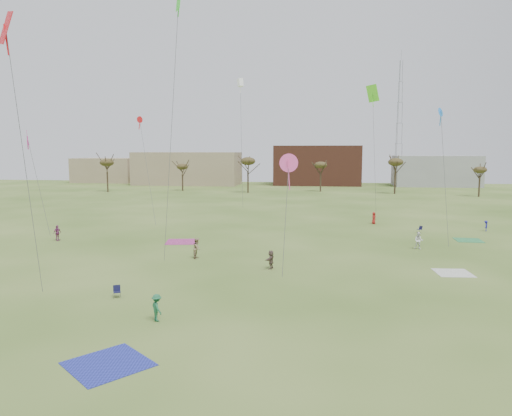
# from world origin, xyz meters

# --- Properties ---
(ground) EXTENTS (260.00, 260.00, 0.00)m
(ground) POSITION_xyz_m (0.00, 0.00, 0.00)
(ground) COLOR #39591B
(ground) RESTS_ON ground
(flyer_near_center) EXTENTS (1.20, 1.25, 1.71)m
(flyer_near_center) POSITION_xyz_m (-4.40, -1.79, 0.85)
(flyer_near_center) COLOR #21633E
(flyer_near_center) RESTS_ON ground
(spectator_fore_b) EXTENTS (0.79, 0.99, 1.97)m
(spectator_fore_b) POSITION_xyz_m (-6.31, 15.48, 0.99)
(spectator_fore_b) COLOR #9B8463
(spectator_fore_b) RESTS_ON ground
(spectator_fore_c) EXTENTS (0.93, 1.65, 1.69)m
(spectator_fore_c) POSITION_xyz_m (1.32, 12.20, 0.85)
(spectator_fore_c) COLOR brown
(spectator_fore_c) RESTS_ON ground
(spectator_mid_d) EXTENTS (0.73, 1.16, 1.84)m
(spectator_mid_d) POSITION_xyz_m (-24.93, 22.28, 0.92)
(spectator_mid_d) COLOR #8D3A72
(spectator_mid_d) RESTS_ON ground
(spectator_mid_e) EXTENTS (1.05, 0.91, 1.84)m
(spectator_mid_e) POSITION_xyz_m (16.21, 22.79, 0.92)
(spectator_mid_e) COLOR white
(spectator_mid_e) RESTS_ON ground
(flyer_far_b) EXTENTS (0.87, 0.99, 1.71)m
(flyer_far_b) POSITION_xyz_m (13.45, 40.30, 0.85)
(flyer_far_b) COLOR maroon
(flyer_far_b) RESTS_ON ground
(flyer_far_c) EXTENTS (0.84, 1.04, 1.40)m
(flyer_far_c) POSITION_xyz_m (27.34, 35.76, 0.70)
(flyer_far_c) COLOR navy
(flyer_far_c) RESTS_ON ground
(blanket_blue) EXTENTS (5.06, 5.06, 0.03)m
(blanket_blue) POSITION_xyz_m (-4.79, -7.93, 0.00)
(blanket_blue) COLOR #242F9F
(blanket_blue) RESTS_ON ground
(blanket_cream) EXTENTS (3.14, 3.14, 0.03)m
(blanket_cream) POSITION_xyz_m (17.13, 12.77, 0.00)
(blanket_cream) COLOR silver
(blanket_cream) RESTS_ON ground
(blanket_plum) EXTENTS (4.19, 4.19, 0.03)m
(blanket_plum) POSITION_xyz_m (-10.17, 23.46, 0.00)
(blanket_plum) COLOR #AB347C
(blanket_plum) RESTS_ON ground
(blanket_olive) EXTENTS (3.11, 3.11, 0.03)m
(blanket_olive) POSITION_xyz_m (23.13, 28.77, 0.00)
(blanket_olive) COLOR #328B4C
(blanket_olive) RESTS_ON ground
(camp_chair_left) EXTENTS (0.69, 0.71, 0.87)m
(camp_chair_left) POSITION_xyz_m (-8.85, 2.41, 0.26)
(camp_chair_left) COLOR #131536
(camp_chair_left) RESTS_ON ground
(camp_chair_right) EXTENTS (0.73, 0.72, 0.87)m
(camp_chair_right) POSITION_xyz_m (18.49, 33.54, 0.26)
(camp_chair_right) COLOR #18163D
(camp_chair_right) RESTS_ON ground
(kites_aloft) EXTENTS (64.99, 59.41, 22.98)m
(kites_aloft) POSITION_xyz_m (-1.00, 31.31, 17.38)
(kites_aloft) COLOR #EB4A9E
(kites_aloft) RESTS_ON ground
(tree_line) EXTENTS (117.44, 49.32, 8.91)m
(tree_line) POSITION_xyz_m (-2.85, 79.12, 7.09)
(tree_line) COLOR #3A2B1E
(tree_line) RESTS_ON ground
(building_tan) EXTENTS (32.00, 14.00, 10.00)m
(building_tan) POSITION_xyz_m (-35.00, 115.00, 5.00)
(building_tan) COLOR #937F60
(building_tan) RESTS_ON ground
(building_brick) EXTENTS (26.00, 16.00, 12.00)m
(building_brick) POSITION_xyz_m (5.00, 120.00, 6.00)
(building_brick) COLOR brown
(building_brick) RESTS_ON ground
(building_grey) EXTENTS (24.00, 12.00, 9.00)m
(building_grey) POSITION_xyz_m (40.00, 118.00, 4.50)
(building_grey) COLOR gray
(building_grey) RESTS_ON ground
(building_tan_west) EXTENTS (20.00, 12.00, 8.00)m
(building_tan_west) POSITION_xyz_m (-65.00, 122.00, 4.00)
(building_tan_west) COLOR #937F60
(building_tan_west) RESTS_ON ground
(radio_tower) EXTENTS (1.51, 1.72, 41.00)m
(radio_tower) POSITION_xyz_m (30.00, 125.00, 19.21)
(radio_tower) COLOR #9EA3A8
(radio_tower) RESTS_ON ground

